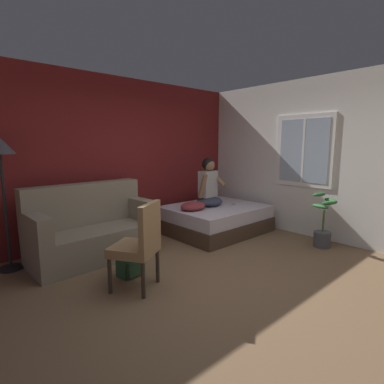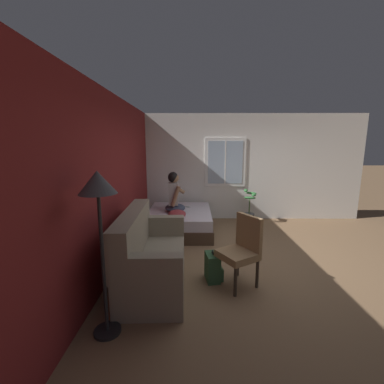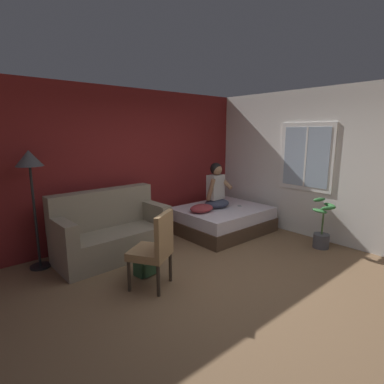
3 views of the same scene
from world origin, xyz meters
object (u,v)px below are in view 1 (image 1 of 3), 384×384
(throw_pillow, at_px, (193,206))
(potted_plant, at_px, (323,228))
(cell_phone, at_px, (234,205))
(floor_lamp, at_px, (0,158))
(backpack, at_px, (130,260))
(side_chair, at_px, (140,243))
(bed, at_px, (215,219))
(couch, at_px, (92,230))
(person_seated, at_px, (209,186))

(throw_pillow, xyz_separation_m, potted_plant, (1.18, -1.73, -0.25))
(cell_phone, bearing_deg, floor_lamp, -153.22)
(backpack, distance_m, throw_pillow, 1.75)
(side_chair, xyz_separation_m, floor_lamp, (-0.97, 1.56, 0.90))
(side_chair, distance_m, potted_plant, 2.97)
(throw_pillow, bearing_deg, bed, -2.58)
(bed, xyz_separation_m, potted_plant, (0.65, -1.71, 0.07))
(bed, distance_m, floor_lamp, 3.46)
(potted_plant, bearing_deg, bed, 110.74)
(bed, relative_size, throw_pillow, 3.61)
(potted_plant, bearing_deg, backpack, 158.24)
(bed, distance_m, backpack, 2.21)
(bed, relative_size, cell_phone, 12.04)
(side_chair, bearing_deg, throw_pillow, 30.48)
(cell_phone, bearing_deg, throw_pillow, -152.95)
(couch, xyz_separation_m, person_seated, (2.15, -0.19, 0.44))
(side_chair, bearing_deg, bed, 23.62)
(bed, relative_size, floor_lamp, 1.02)
(bed, xyz_separation_m, cell_phone, (0.34, -0.15, 0.25))
(person_seated, distance_m, floor_lamp, 3.22)
(side_chair, height_order, cell_phone, side_chair)
(couch, relative_size, cell_phone, 11.98)
(bed, relative_size, potted_plant, 2.04)
(throw_pillow, bearing_deg, potted_plant, -55.74)
(person_seated, xyz_separation_m, floor_lamp, (-3.13, 0.48, 0.59))
(bed, height_order, side_chair, side_chair)
(side_chair, height_order, floor_lamp, floor_lamp)
(cell_phone, height_order, floor_lamp, floor_lamp)
(person_seated, height_order, cell_phone, person_seated)
(potted_plant, bearing_deg, throw_pillow, 124.26)
(backpack, bearing_deg, floor_lamp, 131.95)
(throw_pillow, height_order, floor_lamp, floor_lamp)
(side_chair, xyz_separation_m, throw_pillow, (1.69, 1.00, 0.02))
(bed, xyz_separation_m, side_chair, (-2.23, -0.97, 0.30))
(throw_pillow, bearing_deg, person_seated, 10.60)
(backpack, relative_size, potted_plant, 0.54)
(floor_lamp, xyz_separation_m, potted_plant, (3.84, -2.29, -1.13))
(couch, height_order, throw_pillow, couch)
(couch, bearing_deg, floor_lamp, 163.85)
(couch, height_order, backpack, couch)
(side_chair, height_order, backpack, side_chair)
(person_seated, xyz_separation_m, throw_pillow, (-0.47, -0.09, -0.29))
(bed, relative_size, side_chair, 1.77)
(person_seated, distance_m, throw_pillow, 0.55)
(person_seated, xyz_separation_m, cell_phone, (0.40, -0.27, -0.35))
(cell_phone, xyz_separation_m, floor_lamp, (-3.53, 0.74, 0.94))
(floor_lamp, distance_m, potted_plant, 4.61)
(person_seated, bearing_deg, bed, -59.95)
(throw_pillow, bearing_deg, side_chair, -149.52)
(bed, distance_m, cell_phone, 0.45)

